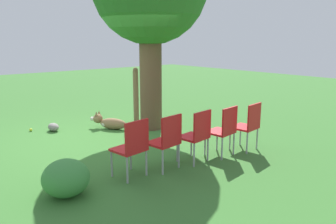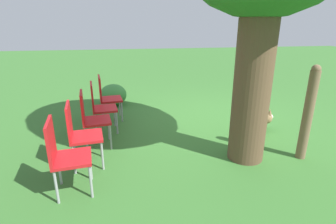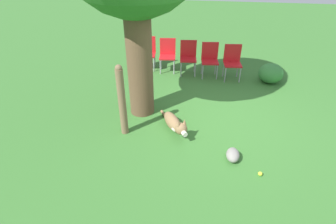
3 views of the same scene
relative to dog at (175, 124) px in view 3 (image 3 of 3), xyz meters
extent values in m
plane|color=#38702D|center=(0.53, -0.59, -0.15)|extent=(30.00, 30.00, 0.00)
cylinder|color=brown|center=(0.58, 0.78, 1.09)|extent=(0.50, 0.50, 2.49)
ellipsoid|color=olive|center=(0.08, 0.05, -0.02)|extent=(0.69, 0.55, 0.26)
ellipsoid|color=silver|center=(-0.07, -0.04, -0.03)|extent=(0.30, 0.29, 0.16)
sphere|color=olive|center=(-0.25, -0.16, 0.08)|extent=(0.31, 0.31, 0.22)
cylinder|color=silver|center=(-0.36, -0.22, 0.06)|extent=(0.13, 0.13, 0.09)
cone|color=olive|center=(-0.22, -0.21, 0.21)|extent=(0.07, 0.07, 0.10)
cone|color=olive|center=(-0.29, -0.10, 0.21)|extent=(0.07, 0.07, 0.10)
cylinder|color=olive|center=(0.47, 0.29, -0.12)|extent=(0.29, 0.21, 0.06)
cylinder|color=brown|center=(-0.23, 0.92, 0.49)|extent=(0.14, 0.14, 1.29)
sphere|color=brown|center=(-0.23, 0.92, 1.16)|extent=(0.12, 0.12, 0.12)
cube|color=red|center=(2.57, -1.15, 0.28)|extent=(0.47, 0.49, 0.04)
cube|color=red|center=(2.76, -1.12, 0.53)|extent=(0.09, 0.44, 0.46)
cylinder|color=#99999E|center=(2.41, -1.36, 0.06)|extent=(0.03, 0.03, 0.41)
cylinder|color=#99999E|center=(2.36, -0.98, 0.06)|extent=(0.03, 0.03, 0.41)
cylinder|color=#99999E|center=(2.77, -1.31, 0.06)|extent=(0.03, 0.03, 0.41)
cylinder|color=#99999E|center=(2.72, -0.94, 0.06)|extent=(0.03, 0.03, 0.41)
cube|color=red|center=(2.65, -0.56, 0.28)|extent=(0.47, 0.49, 0.04)
cube|color=red|center=(2.84, -0.53, 0.53)|extent=(0.09, 0.44, 0.46)
cylinder|color=#99999E|center=(2.50, -0.77, 0.06)|extent=(0.03, 0.03, 0.41)
cylinder|color=#99999E|center=(2.45, -0.39, 0.06)|extent=(0.03, 0.03, 0.41)
cylinder|color=#99999E|center=(2.85, -0.72, 0.06)|extent=(0.03, 0.03, 0.41)
cylinder|color=#99999E|center=(2.81, -0.35, 0.06)|extent=(0.03, 0.03, 0.41)
cube|color=red|center=(2.74, 0.03, 0.28)|extent=(0.47, 0.49, 0.04)
cube|color=red|center=(2.93, 0.06, 0.53)|extent=(0.09, 0.44, 0.46)
cylinder|color=#99999E|center=(2.58, -0.18, 0.06)|extent=(0.03, 0.03, 0.41)
cylinder|color=#99999E|center=(2.53, 0.20, 0.06)|extent=(0.03, 0.03, 0.41)
cylinder|color=#99999E|center=(2.94, -0.13, 0.06)|extent=(0.03, 0.03, 0.41)
cylinder|color=#99999E|center=(2.89, 0.24, 0.06)|extent=(0.03, 0.03, 0.41)
cube|color=red|center=(2.82, 0.62, 0.28)|extent=(0.47, 0.49, 0.04)
cube|color=red|center=(3.01, 0.65, 0.53)|extent=(0.09, 0.44, 0.46)
cylinder|color=#99999E|center=(2.67, 0.41, 0.06)|extent=(0.03, 0.03, 0.41)
cylinder|color=#99999E|center=(2.62, 0.79, 0.06)|extent=(0.03, 0.03, 0.41)
cylinder|color=#99999E|center=(3.02, 0.46, 0.06)|extent=(0.03, 0.03, 0.41)
cylinder|color=#99999E|center=(2.98, 0.83, 0.06)|extent=(0.03, 0.03, 0.41)
cube|color=red|center=(2.91, 1.21, 0.28)|extent=(0.47, 0.49, 0.04)
cube|color=red|center=(3.10, 1.24, 0.53)|extent=(0.09, 0.44, 0.46)
cylinder|color=#99999E|center=(2.75, 1.00, 0.06)|extent=(0.03, 0.03, 0.41)
cylinder|color=#99999E|center=(2.70, 1.38, 0.06)|extent=(0.03, 0.03, 0.41)
cylinder|color=#99999E|center=(3.11, 1.05, 0.06)|extent=(0.03, 0.03, 0.41)
cylinder|color=#99999E|center=(3.06, 1.42, 0.06)|extent=(0.03, 0.03, 0.41)
sphere|color=#CCE033|center=(-0.97, -1.48, -0.11)|extent=(0.07, 0.07, 0.07)
ellipsoid|color=gray|center=(-0.66, -1.07, -0.06)|extent=(0.33, 0.22, 0.18)
ellipsoid|color=#3D843D|center=(2.57, -2.14, 0.10)|extent=(0.63, 0.63, 0.50)
camera|label=1|loc=(6.52, -3.71, 1.89)|focal=35.00mm
camera|label=2|loc=(2.26, 3.99, 1.75)|focal=28.00mm
camera|label=3|loc=(-4.09, -0.57, 2.81)|focal=28.00mm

